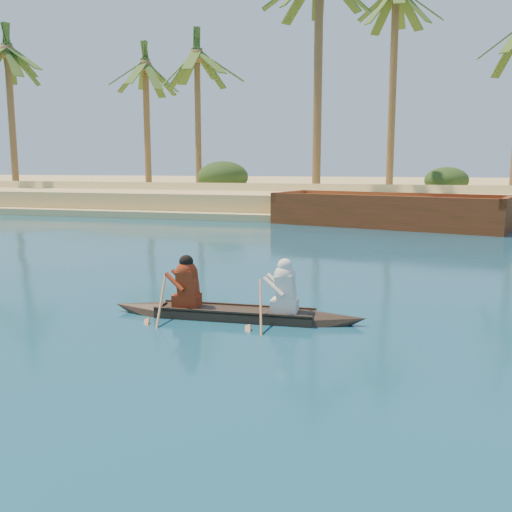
% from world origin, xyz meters
% --- Properties ---
extents(sandy_embankment, '(150.00, 51.00, 1.50)m').
position_xyz_m(sandy_embankment, '(0.00, 46.89, 0.53)').
color(sandy_embankment, '#DCBC7C').
rests_on(sandy_embankment, ground).
extents(palm_grove, '(110.00, 14.00, 16.00)m').
position_xyz_m(palm_grove, '(0.00, 35.00, 8.00)').
color(palm_grove, '#35541D').
rests_on(palm_grove, ground).
extents(shrub_cluster, '(100.00, 6.00, 2.40)m').
position_xyz_m(shrub_cluster, '(0.00, 31.50, 1.20)').
color(shrub_cluster, '#203814').
rests_on(shrub_cluster, ground).
extents(canoe, '(4.96, 0.95, 1.36)m').
position_xyz_m(canoe, '(-5.61, 4.19, 0.26)').
color(canoe, '#31261A').
rests_on(canoe, ground).
extents(barge_mid, '(11.33, 6.10, 1.80)m').
position_xyz_m(barge_mid, '(-3.92, 22.00, 0.63)').
color(barge_mid, maroon).
rests_on(barge_mid, ground).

